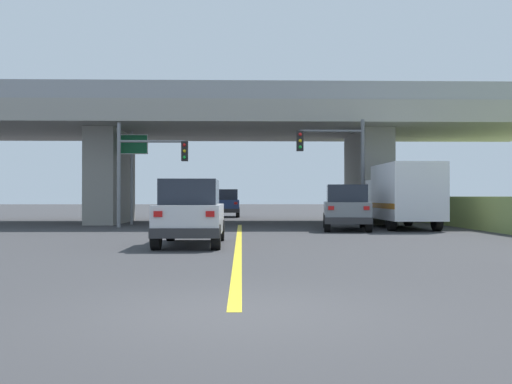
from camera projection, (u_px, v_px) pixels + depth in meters
ground at (240, 223)px, 33.93m from camera, size 160.00×160.00×0.00m
overpass_bridge at (240, 133)px, 33.96m from camera, size 36.00×10.50×7.16m
lane_divider_stripe at (239, 242)px, 19.50m from camera, size 0.20×23.61×0.01m
suv_lead at (191, 212)px, 18.33m from camera, size 1.95×4.58×2.02m
suv_crossing at (346, 207)px, 26.55m from camera, size 2.50×4.69×2.02m
box_truck at (402, 195)px, 27.86m from camera, size 2.33×6.67×2.99m
sedan_oncoming at (226, 203)px, 43.59m from camera, size 1.95×4.28×2.02m
traffic_signal_nearside at (339, 158)px, 28.14m from camera, size 3.24×0.36×5.17m
traffic_signal_farside at (144, 163)px, 28.71m from camera, size 3.43×0.36×5.08m
highway_sign at (132, 155)px, 31.68m from camera, size 1.75×0.17×4.99m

